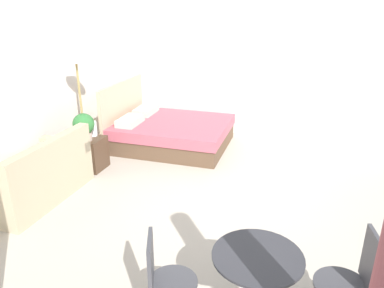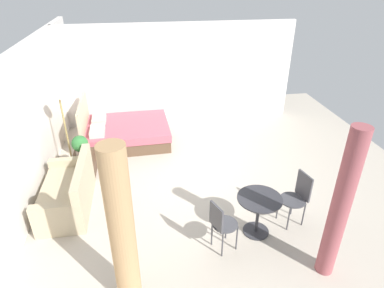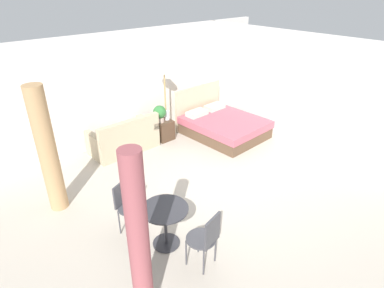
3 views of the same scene
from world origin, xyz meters
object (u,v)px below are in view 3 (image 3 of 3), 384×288
at_px(couch, 124,139).
at_px(bed, 222,125).
at_px(potted_plant, 160,113).
at_px(cafe_chair_near_couch, 207,236).
at_px(cafe_chair_near_window, 126,203).
at_px(nightstand, 164,130).
at_px(vase, 167,115).
at_px(balcony_table, 165,219).
at_px(floor_lamp, 164,77).

bearing_deg(couch, bed, -21.00).
bearing_deg(couch, potted_plant, -7.88).
bearing_deg(bed, cafe_chair_near_couch, -139.21).
distance_m(cafe_chair_near_window, cafe_chair_near_couch, 1.46).
bearing_deg(nightstand, potted_plant, 173.86).
height_order(nightstand, vase, vase).
bearing_deg(couch, nightstand, -7.72).
xyz_separation_m(potted_plant, balcony_table, (-2.10, -2.96, -0.26)).
xyz_separation_m(nightstand, potted_plant, (-0.10, 0.01, 0.49)).
relative_size(cafe_chair_near_window, cafe_chair_near_couch, 0.94).
distance_m(potted_plant, floor_lamp, 0.92).
height_order(couch, floor_lamp, floor_lamp).
relative_size(nightstand, balcony_table, 0.72).
height_order(potted_plant, cafe_chair_near_couch, potted_plant).
height_order(bed, cafe_chair_near_window, bed).
relative_size(floor_lamp, cafe_chair_near_couch, 1.93).
height_order(balcony_table, cafe_chair_near_couch, cafe_chair_near_couch).
xyz_separation_m(bed, balcony_table, (-3.52, -2.18, 0.22)).
distance_m(vase, floor_lamp, 0.96).
bearing_deg(potted_plant, balcony_table, -125.32).
xyz_separation_m(balcony_table, cafe_chair_near_window, (-0.27, 0.67, 0.05)).
height_order(couch, nightstand, couch).
bearing_deg(bed, couch, 159.00).
bearing_deg(nightstand, bed, -30.26).
bearing_deg(couch, floor_lamp, 7.51).
relative_size(floor_lamp, balcony_table, 2.53).
relative_size(bed, floor_lamp, 1.15).
height_order(nightstand, cafe_chair_near_couch, cafe_chair_near_couch).
relative_size(nightstand, cafe_chair_near_couch, 0.55).
height_order(bed, cafe_chair_near_couch, bed).
xyz_separation_m(couch, nightstand, (1.06, -0.14, -0.04)).
xyz_separation_m(nightstand, balcony_table, (-2.20, -2.95, 0.23)).
xyz_separation_m(balcony_table, cafe_chair_near_couch, (0.16, -0.72, 0.07)).
distance_m(bed, couch, 2.55).
height_order(bed, vase, bed).
bearing_deg(floor_lamp, cafe_chair_near_window, -137.01).
bearing_deg(vase, floor_lamp, 57.76).
distance_m(bed, nightstand, 1.53).
bearing_deg(bed, cafe_chair_near_window, -158.37).
distance_m(floor_lamp, balcony_table, 4.25).
distance_m(couch, balcony_table, 3.30).
height_order(nightstand, balcony_table, balcony_table).
xyz_separation_m(vase, cafe_chair_near_couch, (-2.16, -3.67, -0.07)).
bearing_deg(nightstand, floor_lamp, 45.42).
bearing_deg(nightstand, cafe_chair_near_couch, -119.04).
xyz_separation_m(potted_plant, cafe_chair_near_couch, (-1.94, -3.68, -0.19)).
height_order(couch, cafe_chair_near_window, cafe_chair_near_window).
height_order(cafe_chair_near_window, cafe_chair_near_couch, cafe_chair_near_couch).
height_order(bed, nightstand, bed).
relative_size(nightstand, cafe_chair_near_window, 0.58).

